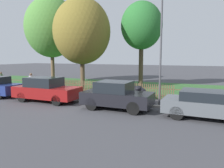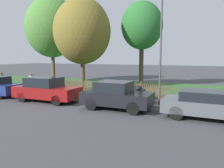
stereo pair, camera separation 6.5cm
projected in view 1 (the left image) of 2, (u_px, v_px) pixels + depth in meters
The scene contains 14 objects.
ground_plane at pixel (81, 101), 14.43m from camera, with size 120.00×120.00×0.00m, color #424247.
kerb_stone at pixel (82, 99), 14.51m from camera, with size 38.86×0.20×0.12m, color #9E998E.
grass_strip at pixel (121, 87), 21.04m from camera, with size 38.86×9.54×0.01m, color #33602D.
park_fence at pixel (98, 88), 16.66m from camera, with size 38.86×0.05×1.02m.
parked_car_navy_estate at pixel (46, 89), 14.08m from camera, with size 4.34×1.88×1.57m.
parked_car_red_compact at pixel (117, 95), 12.02m from camera, with size 3.83×1.85×1.54m.
parked_car_white_van at pixel (205, 104), 10.21m from camera, with size 3.90×1.88×1.33m.
covered_motorcycle at pixel (133, 91), 14.49m from camera, with size 2.11×0.79×0.99m.
tree_nearest_kerb at pixel (51, 27), 23.28m from camera, with size 5.56×5.56×9.18m.
tree_behind_motorcycle at pixel (82, 31), 18.84m from camera, with size 4.95×4.95×7.90m.
tree_mid_park at pixel (142, 26), 19.83m from camera, with size 3.76×3.76×7.85m.
pedestrian_near_fence at pixel (1, 80), 18.94m from camera, with size 0.37×0.32×1.57m.
pedestrian_by_lamp at pixel (31, 82), 17.28m from camera, with size 0.43×0.43×1.59m.
street_lamp at pixel (161, 35), 12.36m from camera, with size 0.20×0.79×6.64m.
Camera 1 is at (7.62, -12.13, 2.91)m, focal length 35.00 mm.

